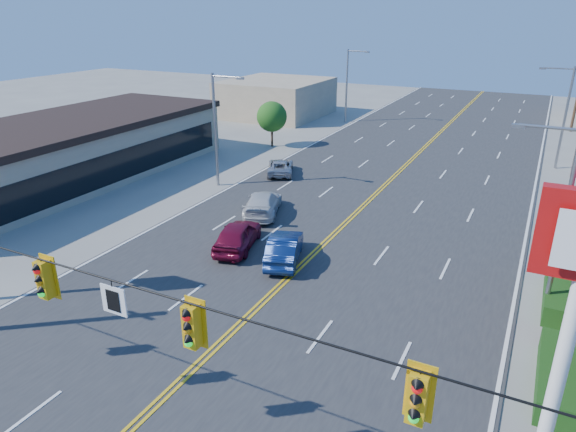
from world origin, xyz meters
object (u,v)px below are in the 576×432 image
at_px(car_white, 263,204).
at_px(car_silver, 280,167).
at_px(signal_span, 78,307).
at_px(car_blue, 284,249).
at_px(car_magenta, 237,236).

xyz_separation_m(car_white, car_silver, (-2.97, 8.04, -0.13)).
xyz_separation_m(signal_span, car_blue, (-0.89, 13.21, -4.19)).
xyz_separation_m(car_magenta, car_silver, (-4.24, 13.00, -0.17)).
bearing_deg(car_magenta, signal_span, 90.81).
relative_size(car_white, car_silver, 1.18).
bearing_deg(car_silver, car_white, 85.32).
bearing_deg(car_silver, car_magenta, 83.10).
xyz_separation_m(car_magenta, car_white, (-1.27, 4.96, -0.04)).
xyz_separation_m(car_blue, car_silver, (-7.16, 13.20, -0.13)).
height_order(car_magenta, car_blue, car_magenta).
relative_size(car_blue, car_white, 0.88).
bearing_deg(signal_span, car_white, 105.44).
distance_m(signal_span, car_blue, 13.89).
relative_size(signal_span, car_magenta, 5.59).
height_order(signal_span, car_silver, signal_span).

